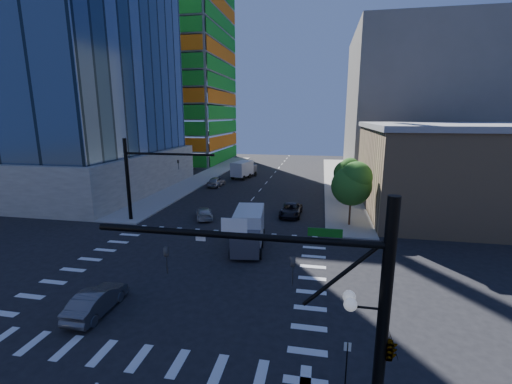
# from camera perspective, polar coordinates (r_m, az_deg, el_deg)

# --- Properties ---
(ground) EXTENTS (160.00, 160.00, 0.00)m
(ground) POSITION_cam_1_polar(r_m,az_deg,el_deg) (26.59, -11.05, -13.27)
(ground) COLOR black
(ground) RESTS_ON ground
(road_markings) EXTENTS (20.00, 20.00, 0.01)m
(road_markings) POSITION_cam_1_polar(r_m,az_deg,el_deg) (26.59, -11.05, -13.26)
(road_markings) COLOR silver
(road_markings) RESTS_ON ground
(sidewalk_ne) EXTENTS (5.00, 60.00, 0.15)m
(sidewalk_ne) POSITION_cam_1_polar(r_m,az_deg,el_deg) (63.23, 13.56, 1.84)
(sidewalk_ne) COLOR gray
(sidewalk_ne) RESTS_ON ground
(sidewalk_nw) EXTENTS (5.00, 60.00, 0.15)m
(sidewalk_nw) POSITION_cam_1_polar(r_m,az_deg,el_deg) (66.80, -8.39, 2.62)
(sidewalk_nw) COLOR gray
(sidewalk_nw) RESTS_ON ground
(construction_building) EXTENTS (25.16, 34.50, 70.60)m
(construction_building) POSITION_cam_1_polar(r_m,az_deg,el_deg) (92.63, -13.50, 20.42)
(construction_building) COLOR slate
(construction_building) RESTS_ON ground
(commercial_building) EXTENTS (20.50, 22.50, 10.60)m
(commercial_building) POSITION_cam_1_polar(r_m,az_deg,el_deg) (47.24, 30.20, 3.36)
(commercial_building) COLOR #A1835D
(commercial_building) RESTS_ON ground
(bg_building_ne) EXTENTS (24.00, 30.00, 28.00)m
(bg_building_ne) POSITION_cam_1_polar(r_m,az_deg,el_deg) (79.16, 24.45, 13.32)
(bg_building_ne) COLOR #635F59
(bg_building_ne) RESTS_ON ground
(signal_mast_se) EXTENTS (10.51, 2.48, 9.00)m
(signal_mast_se) POSITION_cam_1_polar(r_m,az_deg,el_deg) (12.51, 16.18, -19.22)
(signal_mast_se) COLOR black
(signal_mast_se) RESTS_ON sidewalk_se
(signal_mast_nw) EXTENTS (10.20, 0.40, 9.00)m
(signal_mast_nw) POSITION_cam_1_polar(r_m,az_deg,el_deg) (39.21, -18.81, 3.12)
(signal_mast_nw) COLOR black
(signal_mast_nw) RESTS_ON sidewalk_nw
(tree_south) EXTENTS (4.16, 4.16, 6.82)m
(tree_south) POSITION_cam_1_polar(r_m,az_deg,el_deg) (36.81, 15.85, 1.45)
(tree_south) COLOR #382316
(tree_south) RESTS_ON sidewalk_ne
(tree_north) EXTENTS (3.54, 3.52, 5.78)m
(tree_north) POSITION_cam_1_polar(r_m,az_deg,el_deg) (48.73, 15.01, 3.30)
(tree_north) COLOR #382316
(tree_north) RESTS_ON sidewalk_ne
(no_parking_sign) EXTENTS (0.30, 0.06, 2.20)m
(no_parking_sign) POSITION_cam_1_polar(r_m,az_deg,el_deg) (16.62, 14.88, -25.38)
(no_parking_sign) COLOR black
(no_parking_sign) RESTS_ON ground
(car_nb_far) EXTENTS (2.54, 5.16, 1.41)m
(car_nb_far) POSITION_cam_1_polar(r_m,az_deg,el_deg) (40.30, 5.84, -3.00)
(car_nb_far) COLOR black
(car_nb_far) RESTS_ON ground
(car_sb_near) EXTENTS (3.29, 4.69, 1.26)m
(car_sb_near) POSITION_cam_1_polar(r_m,az_deg,el_deg) (39.61, -8.65, -3.47)
(car_sb_near) COLOR #B8B8B8
(car_sb_near) RESTS_ON ground
(car_sb_mid) EXTENTS (2.23, 4.83, 1.60)m
(car_sb_mid) POSITION_cam_1_polar(r_m,az_deg,el_deg) (57.23, -6.65, 1.74)
(car_sb_mid) COLOR #929399
(car_sb_mid) RESTS_ON ground
(car_sb_cross) EXTENTS (1.69, 4.57, 1.50)m
(car_sb_cross) POSITION_cam_1_polar(r_m,az_deg,el_deg) (23.34, -25.02, -16.11)
(car_sb_cross) COLOR #4C4D51
(car_sb_cross) RESTS_ON ground
(box_truck_near) EXTENTS (3.34, 6.47, 3.26)m
(box_truck_near) POSITION_cam_1_polar(r_m,az_deg,el_deg) (30.30, -1.32, -6.79)
(box_truck_near) COLOR black
(box_truck_near) RESTS_ON ground
(box_truck_far) EXTENTS (3.99, 6.49, 3.17)m
(box_truck_far) POSITION_cam_1_polar(r_m,az_deg,el_deg) (64.77, -1.91, 3.63)
(box_truck_far) COLOR black
(box_truck_far) RESTS_ON ground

